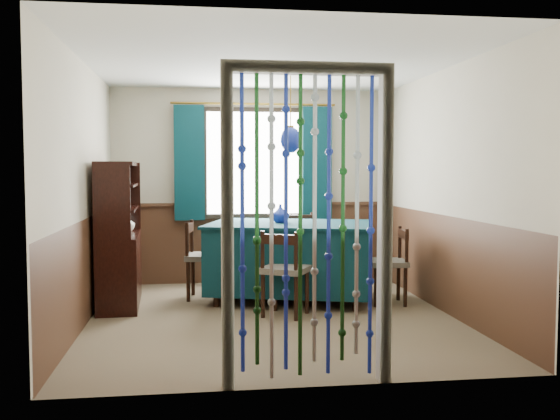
{
  "coord_description": "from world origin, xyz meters",
  "views": [
    {
      "loc": [
        -0.75,
        -6.06,
        1.47
      ],
      "look_at": [
        0.15,
        0.56,
        1.03
      ],
      "focal_mm": 40.0,
      "sensor_mm": 36.0,
      "label": 1
    }
  ],
  "objects": [
    {
      "name": "bowl_shelf",
      "position": [
        -1.52,
        0.52,
        1.08
      ],
      "size": [
        0.25,
        0.25,
        0.05
      ],
      "primitive_type": "imported",
      "rotation": [
        0.0,
        0.0,
        -0.34
      ],
      "color": "beige",
      "rests_on": "sideboard"
    },
    {
      "name": "chair_near",
      "position": [
        0.12,
        0.04,
        0.46
      ],
      "size": [
        0.57,
        0.56,
        0.87
      ],
      "rotation": [
        0.0,
        0.0,
        -0.5
      ],
      "color": "black",
      "rests_on": "floor"
    },
    {
      "name": "chair_far",
      "position": [
        0.51,
        1.51,
        0.49
      ],
      "size": [
        0.5,
        0.48,
        0.93
      ],
      "rotation": [
        0.0,
        0.0,
        3.05
      ],
      "color": "black",
      "rests_on": "floor"
    },
    {
      "name": "wall_back",
      "position": [
        0.0,
        2.0,
        1.25
      ],
      "size": [
        3.6,
        0.0,
        3.6
      ],
      "primitive_type": "plane",
      "rotation": [
        1.57,
        0.0,
        0.0
      ],
      "color": "#BFB59C",
      "rests_on": "ground"
    },
    {
      "name": "ceiling",
      "position": [
        0.0,
        0.0,
        2.5
      ],
      "size": [
        4.0,
        4.0,
        0.0
      ],
      "primitive_type": "plane",
      "rotation": [
        3.14,
        0.0,
        0.0
      ],
      "color": "silver",
      "rests_on": "ground"
    },
    {
      "name": "pendant_lamp",
      "position": [
        0.3,
        0.81,
        1.8
      ],
      "size": [
        0.23,
        0.23,
        0.85
      ],
      "color": "olive",
      "rests_on": "ceiling"
    },
    {
      "name": "chair_left",
      "position": [
        -0.67,
        1.03,
        0.47
      ],
      "size": [
        0.48,
        0.49,
        0.89
      ],
      "rotation": [
        0.0,
        0.0,
        -1.71
      ],
      "color": "black",
      "rests_on": "floor"
    },
    {
      "name": "window",
      "position": [
        0.0,
        1.95,
        1.55
      ],
      "size": [
        1.32,
        0.12,
        1.42
      ],
      "primitive_type": "cube",
      "color": "black",
      "rests_on": "wall_back"
    },
    {
      "name": "wall_front",
      "position": [
        0.0,
        -2.0,
        1.25
      ],
      "size": [
        3.6,
        0.0,
        3.6
      ],
      "primitive_type": "plane",
      "rotation": [
        -1.57,
        0.0,
        0.0
      ],
      "color": "#BFB59C",
      "rests_on": "ground"
    },
    {
      "name": "wainscot_right",
      "position": [
        1.79,
        0.0,
        0.5
      ],
      "size": [
        0.0,
        4.0,
        4.0
      ],
      "primitive_type": "plane",
      "rotation": [
        1.57,
        0.0,
        -1.57
      ],
      "color": "#492B1B",
      "rests_on": "ground"
    },
    {
      "name": "doorway",
      "position": [
        0.0,
        -1.94,
        1.05
      ],
      "size": [
        1.16,
        0.12,
        2.18
      ],
      "primitive_type": null,
      "color": "silver",
      "rests_on": "ground"
    },
    {
      "name": "floor",
      "position": [
        0.0,
        0.0,
        0.0
      ],
      "size": [
        4.0,
        4.0,
        0.0
      ],
      "primitive_type": "plane",
      "color": "brown",
      "rests_on": "ground"
    },
    {
      "name": "wall_left",
      "position": [
        -1.8,
        0.0,
        1.25
      ],
      "size": [
        0.0,
        4.0,
        4.0
      ],
      "primitive_type": "plane",
      "rotation": [
        1.57,
        0.0,
        1.57
      ],
      "color": "#BFB59C",
      "rests_on": "ground"
    },
    {
      "name": "wainscot_back",
      "position": [
        0.0,
        1.99,
        0.5
      ],
      "size": [
        3.6,
        0.0,
        3.6
      ],
      "primitive_type": "plane",
      "rotation": [
        1.57,
        0.0,
        0.0
      ],
      "color": "#492B1B",
      "rests_on": "ground"
    },
    {
      "name": "dining_table",
      "position": [
        0.3,
        0.81,
        0.5
      ],
      "size": [
        2.07,
        1.68,
        0.87
      ],
      "rotation": [
        0.0,
        0.0,
        -0.28
      ],
      "color": "#0A2C34",
      "rests_on": "floor"
    },
    {
      "name": "wainscot_front",
      "position": [
        0.0,
        -1.99,
        0.5
      ],
      "size": [
        3.6,
        0.0,
        3.6
      ],
      "primitive_type": "plane",
      "rotation": [
        -1.57,
        0.0,
        0.0
      ],
      "color": "#492B1B",
      "rests_on": "ground"
    },
    {
      "name": "chair_right",
      "position": [
        1.36,
        0.47,
        0.45
      ],
      "size": [
        0.44,
        0.45,
        0.84
      ],
      "rotation": [
        0.0,
        0.0,
        1.47
      ],
      "color": "black",
      "rests_on": "floor"
    },
    {
      "name": "sideboard",
      "position": [
        -1.57,
        0.79,
        0.55
      ],
      "size": [
        0.46,
        1.2,
        1.55
      ],
      "rotation": [
        0.0,
        0.0,
        0.05
      ],
      "color": "black",
      "rests_on": "floor"
    },
    {
      "name": "vase_sideboard",
      "position": [
        -1.52,
        1.08,
        0.88
      ],
      "size": [
        0.26,
        0.26,
        0.2
      ],
      "primitive_type": "imported",
      "rotation": [
        0.0,
        0.0,
        -0.41
      ],
      "color": "beige",
      "rests_on": "sideboard"
    },
    {
      "name": "vase_table",
      "position": [
        0.2,
        0.87,
        0.96
      ],
      "size": [
        0.21,
        0.21,
        0.19
      ],
      "primitive_type": "imported",
      "rotation": [
        0.0,
        0.0,
        0.18
      ],
      "color": "navy",
      "rests_on": "dining_table"
    },
    {
      "name": "wainscot_left",
      "position": [
        -1.79,
        0.0,
        0.5
      ],
      "size": [
        0.0,
        4.0,
        4.0
      ],
      "primitive_type": "plane",
      "rotation": [
        1.57,
        0.0,
        1.57
      ],
      "color": "#492B1B",
      "rests_on": "ground"
    },
    {
      "name": "wall_right",
      "position": [
        1.8,
        0.0,
        1.25
      ],
      "size": [
        0.0,
        4.0,
        4.0
      ],
      "primitive_type": "plane",
      "rotation": [
        1.57,
        0.0,
        -1.57
      ],
      "color": "#BFB59C",
      "rests_on": "ground"
    }
  ]
}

